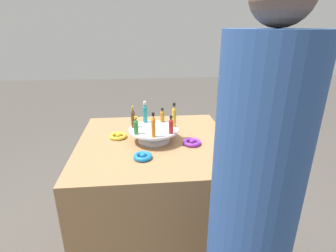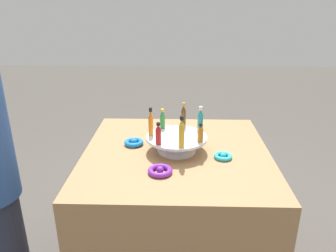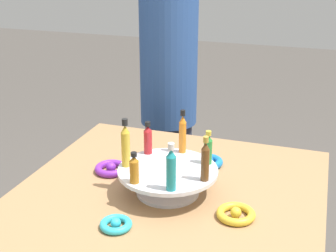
{
  "view_description": "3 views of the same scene",
  "coord_description": "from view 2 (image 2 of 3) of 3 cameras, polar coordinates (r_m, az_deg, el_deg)",
  "views": [
    {
      "loc": [
        0.06,
        1.47,
        1.42
      ],
      "look_at": [
        -0.07,
        0.2,
        0.93
      ],
      "focal_mm": 28.0,
      "sensor_mm": 36.0,
      "label": 1
    },
    {
      "loc": [
        -1.48,
        0.0,
        1.47
      ],
      "look_at": [
        -0.02,
        0.05,
        0.9
      ],
      "focal_mm": 35.0,
      "sensor_mm": 36.0,
      "label": 2
    },
    {
      "loc": [
        0.4,
        -1.18,
        1.47
      ],
      "look_at": [
        -0.05,
        0.14,
        0.92
      ],
      "focal_mm": 50.0,
      "sensor_mm": 36.0,
      "label": 3
    }
  ],
  "objects": [
    {
      "name": "party_table",
      "position": [
        1.84,
        1.52,
        -15.07
      ],
      "size": [
        0.92,
        0.92,
        0.76
      ],
      "color": "#9E754C",
      "rests_on": "ground_plane"
    },
    {
      "name": "display_stand",
      "position": [
        1.62,
        1.67,
        -2.73
      ],
      "size": [
        0.3,
        0.3,
        0.08
      ],
      "color": "silver",
      "rests_on": "party_table"
    },
    {
      "name": "bottle_amber",
      "position": [
        1.54,
        5.84,
        -1.27
      ],
      "size": [
        0.03,
        0.03,
        0.09
      ],
      "color": "#AD6B19",
      "rests_on": "display_stand"
    },
    {
      "name": "bottle_teal",
      "position": [
        1.63,
        5.81,
        0.89
      ],
      "size": [
        0.03,
        0.03,
        0.14
      ],
      "color": "teal",
      "rests_on": "display_stand"
    },
    {
      "name": "bottle_brown",
      "position": [
        1.7,
        2.87,
        1.73
      ],
      "size": [
        0.02,
        0.02,
        0.13
      ],
      "color": "brown",
      "rests_on": "display_stand"
    },
    {
      "name": "bottle_green",
      "position": [
        1.69,
        -0.81,
        1.14
      ],
      "size": [
        0.03,
        0.03,
        0.11
      ],
      "color": "#288438",
      "rests_on": "display_stand"
    },
    {
      "name": "bottle_orange",
      "position": [
        1.59,
        -2.85,
        0.53
      ],
      "size": [
        0.02,
        0.02,
        0.14
      ],
      "color": "orange",
      "rests_on": "display_stand"
    },
    {
      "name": "bottle_red",
      "position": [
        1.5,
        -1.52,
        -1.46
      ],
      "size": [
        0.03,
        0.03,
        0.11
      ],
      "color": "#B21E23",
      "rests_on": "display_stand"
    },
    {
      "name": "bottle_gold",
      "position": [
        1.46,
        2.55,
        -1.24
      ],
      "size": [
        0.03,
        0.03,
        0.15
      ],
      "color": "gold",
      "rests_on": "display_stand"
    },
    {
      "name": "ribbon_bow_teal",
      "position": [
        1.59,
        9.72,
        -5.2
      ],
      "size": [
        0.09,
        0.09,
        0.03
      ],
      "color": "#2DB7CC",
      "rests_on": "party_table"
    },
    {
      "name": "ribbon_bow_gold",
      "position": [
        1.84,
        3.86,
        -1.07
      ],
      "size": [
        0.11,
        0.11,
        0.03
      ],
      "color": "gold",
      "rests_on": "party_table"
    },
    {
      "name": "ribbon_bow_blue",
      "position": [
        1.71,
        -5.81,
        -2.85
      ],
      "size": [
        0.1,
        0.1,
        0.03
      ],
      "color": "blue",
      "rests_on": "party_table"
    },
    {
      "name": "ribbon_bow_purple",
      "position": [
        1.44,
        -1.2,
        -7.78
      ],
      "size": [
        0.11,
        0.11,
        0.03
      ],
      "color": "purple",
      "rests_on": "party_table"
    }
  ]
}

